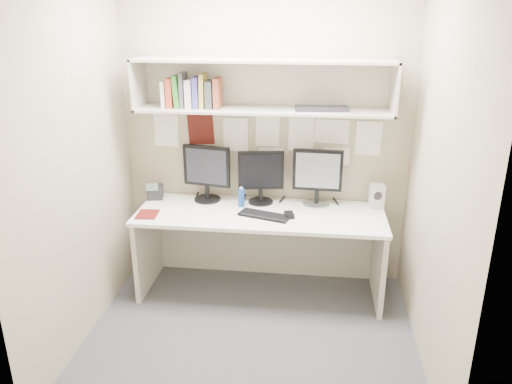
# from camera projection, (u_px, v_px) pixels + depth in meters

# --- Properties ---
(floor) EXTENTS (2.40, 2.00, 0.01)m
(floor) POSITION_uv_depth(u_px,v_px,m) (250.00, 336.00, 3.68)
(floor) COLOR #414146
(floor) RESTS_ON ground
(wall_back) EXTENTS (2.40, 0.02, 2.60)m
(wall_back) POSITION_uv_depth(u_px,v_px,m) (265.00, 133.00, 4.17)
(wall_back) COLOR tan
(wall_back) RESTS_ON ground
(wall_front) EXTENTS (2.40, 0.02, 2.60)m
(wall_front) POSITION_uv_depth(u_px,v_px,m) (221.00, 233.00, 2.30)
(wall_front) COLOR tan
(wall_front) RESTS_ON ground
(wall_left) EXTENTS (0.02, 2.00, 2.60)m
(wall_left) POSITION_uv_depth(u_px,v_px,m) (74.00, 162.00, 3.37)
(wall_left) COLOR tan
(wall_left) RESTS_ON ground
(wall_right) EXTENTS (0.02, 2.00, 2.60)m
(wall_right) POSITION_uv_depth(u_px,v_px,m) (441.00, 175.00, 3.10)
(wall_right) COLOR tan
(wall_right) RESTS_ON ground
(desk) EXTENTS (2.00, 0.70, 0.73)m
(desk) POSITION_uv_depth(u_px,v_px,m) (260.00, 252.00, 4.16)
(desk) COLOR white
(desk) RESTS_ON floor
(overhead_hutch) EXTENTS (2.00, 0.38, 0.40)m
(overhead_hutch) POSITION_uv_depth(u_px,v_px,m) (264.00, 85.00, 3.89)
(overhead_hutch) COLOR #BEB4A5
(overhead_hutch) RESTS_ON wall_back
(pinned_papers) EXTENTS (1.92, 0.01, 0.48)m
(pinned_papers) POSITION_uv_depth(u_px,v_px,m) (265.00, 139.00, 4.18)
(pinned_papers) COLOR white
(pinned_papers) RESTS_ON wall_back
(monitor_left) EXTENTS (0.41, 0.23, 0.48)m
(monitor_left) POSITION_uv_depth(u_px,v_px,m) (207.00, 171.00, 4.21)
(monitor_left) COLOR black
(monitor_left) RESTS_ON desk
(monitor_center) EXTENTS (0.38, 0.21, 0.45)m
(monitor_center) POSITION_uv_depth(u_px,v_px,m) (261.00, 175.00, 4.16)
(monitor_center) COLOR black
(monitor_center) RESTS_ON desk
(monitor_right) EXTENTS (0.41, 0.22, 0.47)m
(monitor_right) POSITION_uv_depth(u_px,v_px,m) (317.00, 175.00, 4.10)
(monitor_right) COLOR #A5A5AA
(monitor_right) RESTS_ON desk
(keyboard) EXTENTS (0.43, 0.26, 0.02)m
(keyboard) POSITION_uv_depth(u_px,v_px,m) (264.00, 215.00, 3.94)
(keyboard) COLOR black
(keyboard) RESTS_ON desk
(mouse) EXTENTS (0.09, 0.12, 0.03)m
(mouse) POSITION_uv_depth(u_px,v_px,m) (289.00, 215.00, 3.93)
(mouse) COLOR black
(mouse) RESTS_ON desk
(speaker) EXTENTS (0.12, 0.13, 0.20)m
(speaker) POSITION_uv_depth(u_px,v_px,m) (377.00, 196.00, 4.09)
(speaker) COLOR #B7B7B2
(speaker) RESTS_ON desk
(blue_bottle) EXTENTS (0.05, 0.05, 0.17)m
(blue_bottle) POSITION_uv_depth(u_px,v_px,m) (241.00, 197.00, 4.12)
(blue_bottle) COLOR navy
(blue_bottle) RESTS_ON desk
(maroon_notebook) EXTENTS (0.17, 0.21, 0.01)m
(maroon_notebook) POSITION_uv_depth(u_px,v_px,m) (147.00, 214.00, 3.97)
(maroon_notebook) COLOR #5B120F
(maroon_notebook) RESTS_ON desk
(desk_phone) EXTENTS (0.15, 0.14, 0.16)m
(desk_phone) POSITION_uv_depth(u_px,v_px,m) (155.00, 192.00, 4.30)
(desk_phone) COLOR black
(desk_phone) RESTS_ON desk
(book_stack) EXTENTS (0.46, 0.17, 0.27)m
(book_stack) POSITION_uv_depth(u_px,v_px,m) (192.00, 92.00, 3.92)
(book_stack) COLOR silver
(book_stack) RESTS_ON overhead_hutch
(hutch_tray) EXTENTS (0.42, 0.19, 0.03)m
(hutch_tray) POSITION_uv_depth(u_px,v_px,m) (322.00, 109.00, 3.84)
(hutch_tray) COLOR black
(hutch_tray) RESTS_ON overhead_hutch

